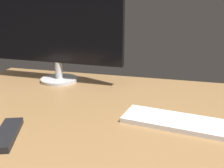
{
  "coord_description": "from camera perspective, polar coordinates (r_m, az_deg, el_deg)",
  "views": [
    {
      "loc": [
        23.86,
        -84.52,
        39.29
      ],
      "look_at": [
        -1.43,
        9.55,
        8.0
      ],
      "focal_mm": 42.34,
      "sensor_mm": 36.0,
      "label": 1
    }
  ],
  "objects": [
    {
      "name": "desk",
      "position": [
        0.96,
        -0.66,
        -5.75
      ],
      "size": [
        140.0,
        84.0,
        2.0
      ],
      "primitive_type": "cube",
      "color": "olive",
      "rests_on": "ground"
    },
    {
      "name": "tv_remote",
      "position": [
        0.82,
        -21.72,
        -10.02
      ],
      "size": [
        11.64,
        18.7,
        1.85
      ],
      "primitive_type": "cube",
      "rotation": [
        0.0,
        0.0,
        -1.2
      ],
      "color": "black",
      "rests_on": "desk"
    },
    {
      "name": "monitor",
      "position": [
        1.24,
        -11.93,
        10.78
      ],
      "size": [
        63.01,
        17.49,
        40.23
      ],
      "rotation": [
        0.0,
        0.0,
        -0.04
      ],
      "color": "#B9B9B9",
      "rests_on": "desk"
    },
    {
      "name": "keyboard",
      "position": [
        0.86,
        14.23,
        -7.98
      ],
      "size": [
        36.2,
        17.1,
        1.55
      ],
      "primitive_type": "cube",
      "rotation": [
        0.0,
        0.0,
        -0.15
      ],
      "color": "white",
      "rests_on": "desk"
    }
  ]
}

